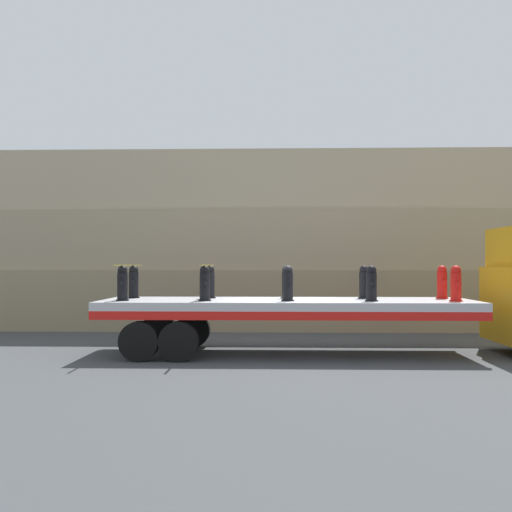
# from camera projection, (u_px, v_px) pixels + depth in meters

# --- Properties ---
(ground_plane) EXTENTS (120.00, 120.00, 0.00)m
(ground_plane) POSITION_uv_depth(u_px,v_px,m) (287.00, 354.00, 14.28)
(ground_plane) COLOR #3F4244
(rock_cliff) EXTENTS (60.00, 3.30, 6.18)m
(rock_cliff) POSITION_uv_depth(u_px,v_px,m) (283.00, 241.00, 20.53)
(rock_cliff) COLOR gray
(rock_cliff) RESTS_ON ground_plane
(flatbed_trailer) EXTENTS (9.25, 2.62, 1.37)m
(flatbed_trailer) POSITION_uv_depth(u_px,v_px,m) (267.00, 309.00, 14.32)
(flatbed_trailer) COLOR #B2B2B7
(flatbed_trailer) RESTS_ON ground_plane
(fire_hydrant_black_near_0) EXTENTS (0.31, 0.54, 0.86)m
(fire_hydrant_black_near_0) POSITION_uv_depth(u_px,v_px,m) (122.00, 284.00, 13.87)
(fire_hydrant_black_near_0) COLOR black
(fire_hydrant_black_near_0) RESTS_ON flatbed_trailer
(fire_hydrant_black_far_0) EXTENTS (0.31, 0.54, 0.86)m
(fire_hydrant_black_far_0) POSITION_uv_depth(u_px,v_px,m) (134.00, 282.00, 14.98)
(fire_hydrant_black_far_0) COLOR black
(fire_hydrant_black_far_0) RESTS_ON flatbed_trailer
(fire_hydrant_black_near_1) EXTENTS (0.31, 0.54, 0.86)m
(fire_hydrant_black_near_1) POSITION_uv_depth(u_px,v_px,m) (205.00, 284.00, 13.82)
(fire_hydrant_black_near_1) COLOR black
(fire_hydrant_black_near_1) RESTS_ON flatbed_trailer
(fire_hydrant_black_far_1) EXTENTS (0.31, 0.54, 0.86)m
(fire_hydrant_black_far_1) POSITION_uv_depth(u_px,v_px,m) (210.00, 282.00, 14.93)
(fire_hydrant_black_far_1) COLOR black
(fire_hydrant_black_far_1) RESTS_ON flatbed_trailer
(fire_hydrant_black_near_2) EXTENTS (0.31, 0.54, 0.86)m
(fire_hydrant_black_near_2) POSITION_uv_depth(u_px,v_px,m) (288.00, 284.00, 13.76)
(fire_hydrant_black_near_2) COLOR black
(fire_hydrant_black_near_2) RESTS_ON flatbed_trailer
(fire_hydrant_black_far_2) EXTENTS (0.31, 0.54, 0.86)m
(fire_hydrant_black_far_2) POSITION_uv_depth(u_px,v_px,m) (287.00, 282.00, 14.87)
(fire_hydrant_black_far_2) COLOR black
(fire_hydrant_black_far_2) RESTS_ON flatbed_trailer
(fire_hydrant_black_near_3) EXTENTS (0.31, 0.54, 0.86)m
(fire_hydrant_black_near_3) POSITION_uv_depth(u_px,v_px,m) (371.00, 284.00, 13.70)
(fire_hydrant_black_near_3) COLOR black
(fire_hydrant_black_near_3) RESTS_ON flatbed_trailer
(fire_hydrant_black_far_3) EXTENTS (0.31, 0.54, 0.86)m
(fire_hydrant_black_far_3) POSITION_uv_depth(u_px,v_px,m) (364.00, 282.00, 14.81)
(fire_hydrant_black_far_3) COLOR black
(fire_hydrant_black_far_3) RESTS_ON flatbed_trailer
(fire_hydrant_red_near_4) EXTENTS (0.31, 0.54, 0.86)m
(fire_hydrant_red_near_4) POSITION_uv_depth(u_px,v_px,m) (456.00, 284.00, 13.64)
(fire_hydrant_red_near_4) COLOR red
(fire_hydrant_red_near_4) RESTS_ON flatbed_trailer
(fire_hydrant_red_far_4) EXTENTS (0.31, 0.54, 0.86)m
(fire_hydrant_red_far_4) POSITION_uv_depth(u_px,v_px,m) (442.00, 282.00, 14.75)
(fire_hydrant_red_far_4) COLOR red
(fire_hydrant_red_far_4) RESTS_ON flatbed_trailer
(cargo_strap_rear) EXTENTS (0.05, 2.73, 0.01)m
(cargo_strap_rear) POSITION_uv_depth(u_px,v_px,m) (128.00, 265.00, 14.44)
(cargo_strap_rear) COLOR yellow
(cargo_strap_rear) RESTS_ON fire_hydrant_black_near_0
(cargo_strap_middle) EXTENTS (0.05, 2.73, 0.01)m
(cargo_strap_middle) POSITION_uv_depth(u_px,v_px,m) (207.00, 265.00, 14.38)
(cargo_strap_middle) COLOR yellow
(cargo_strap_middle) RESTS_ON fire_hydrant_black_near_1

